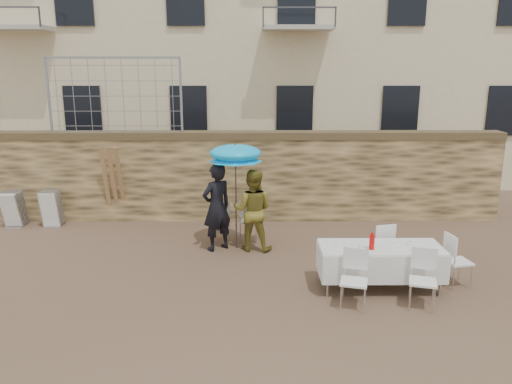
{
  "coord_description": "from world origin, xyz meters",
  "views": [
    {
      "loc": [
        0.35,
        -7.27,
        3.76
      ],
      "look_at": [
        0.4,
        2.2,
        1.4
      ],
      "focal_mm": 35.0,
      "sensor_mm": 36.0,
      "label": 1
    }
  ],
  "objects_px": {
    "couple_chair_right": "(250,220)",
    "table_chair_side": "(458,260)",
    "woman_dress": "(253,210)",
    "couple_chair_left": "(219,220)",
    "table_chair_front_right": "(423,280)",
    "umbrella": "(236,156)",
    "table_chair_back": "(380,246)",
    "man_suit": "(217,207)",
    "chair_stack_left": "(17,206)",
    "soda_bottle": "(372,242)",
    "banquet_table": "(381,249)",
    "table_chair_front_left": "(354,280)",
    "chair_stack_right": "(54,206)"
  },
  "relations": [
    {
      "from": "soda_bottle",
      "to": "table_chair_side",
      "type": "xyz_separation_m",
      "value": [
        1.6,
        0.25,
        -0.43
      ]
    },
    {
      "from": "umbrella",
      "to": "woman_dress",
      "type": "bearing_deg",
      "value": -15.95
    },
    {
      "from": "banquet_table",
      "to": "soda_bottle",
      "type": "distance_m",
      "value": 0.3
    },
    {
      "from": "banquet_table",
      "to": "table_chair_front_left",
      "type": "height_order",
      "value": "table_chair_front_left"
    },
    {
      "from": "soda_bottle",
      "to": "table_chair_front_left",
      "type": "bearing_deg",
      "value": -123.69
    },
    {
      "from": "chair_stack_right",
      "to": "woman_dress",
      "type": "bearing_deg",
      "value": -20.02
    },
    {
      "from": "couple_chair_right",
      "to": "table_chair_side",
      "type": "height_order",
      "value": "same"
    },
    {
      "from": "table_chair_front_left",
      "to": "table_chair_back",
      "type": "relative_size",
      "value": 1.0
    },
    {
      "from": "couple_chair_left",
      "to": "table_chair_front_right",
      "type": "xyz_separation_m",
      "value": [
        3.47,
        -3.25,
        0.0
      ]
    },
    {
      "from": "woman_dress",
      "to": "chair_stack_right",
      "type": "height_order",
      "value": "woman_dress"
    },
    {
      "from": "banquet_table",
      "to": "soda_bottle",
      "type": "height_order",
      "value": "soda_bottle"
    },
    {
      "from": "soda_bottle",
      "to": "chair_stack_left",
      "type": "height_order",
      "value": "soda_bottle"
    },
    {
      "from": "man_suit",
      "to": "couple_chair_left",
      "type": "height_order",
      "value": "man_suit"
    },
    {
      "from": "table_chair_front_right",
      "to": "table_chair_side",
      "type": "bearing_deg",
      "value": 59.76
    },
    {
      "from": "couple_chair_left",
      "to": "table_chair_side",
      "type": "xyz_separation_m",
      "value": [
        4.37,
        -2.4,
        0.0
      ]
    },
    {
      "from": "soda_bottle",
      "to": "table_chair_back",
      "type": "xyz_separation_m",
      "value": [
        0.4,
        0.95,
        -0.43
      ]
    },
    {
      "from": "woman_dress",
      "to": "couple_chair_left",
      "type": "relative_size",
      "value": 1.81
    },
    {
      "from": "man_suit",
      "to": "table_chair_back",
      "type": "relative_size",
      "value": 1.94
    },
    {
      "from": "couple_chair_left",
      "to": "table_chair_back",
      "type": "xyz_separation_m",
      "value": [
        3.17,
        -1.7,
        0.0
      ]
    },
    {
      "from": "couple_chair_right",
      "to": "table_chair_back",
      "type": "relative_size",
      "value": 1.0
    },
    {
      "from": "table_chair_front_left",
      "to": "chair_stack_right",
      "type": "bearing_deg",
      "value": 160.78
    },
    {
      "from": "man_suit",
      "to": "chair_stack_right",
      "type": "distance_m",
      "value": 4.52
    },
    {
      "from": "man_suit",
      "to": "chair_stack_right",
      "type": "xyz_separation_m",
      "value": [
        -4.13,
        1.78,
        -0.47
      ]
    },
    {
      "from": "couple_chair_right",
      "to": "table_chair_side",
      "type": "relative_size",
      "value": 1.0
    },
    {
      "from": "table_chair_side",
      "to": "woman_dress",
      "type": "bearing_deg",
      "value": 53.1
    },
    {
      "from": "couple_chair_right",
      "to": "soda_bottle",
      "type": "relative_size",
      "value": 3.69
    },
    {
      "from": "couple_chair_left",
      "to": "table_chair_side",
      "type": "bearing_deg",
      "value": 131.09
    },
    {
      "from": "table_chair_back",
      "to": "chair_stack_left",
      "type": "xyz_separation_m",
      "value": [
        -8.2,
        2.93,
        -0.02
      ]
    },
    {
      "from": "umbrella",
      "to": "banquet_table",
      "type": "xyz_separation_m",
      "value": [
        2.57,
        -2.05,
        -1.26
      ]
    },
    {
      "from": "soda_bottle",
      "to": "chair_stack_left",
      "type": "relative_size",
      "value": 0.28
    },
    {
      "from": "chair_stack_left",
      "to": "soda_bottle",
      "type": "bearing_deg",
      "value": -26.43
    },
    {
      "from": "soda_bottle",
      "to": "table_chair_front_right",
      "type": "bearing_deg",
      "value": -40.6
    },
    {
      "from": "man_suit",
      "to": "table_chair_front_right",
      "type": "xyz_separation_m",
      "value": [
        3.47,
        -2.7,
        -0.45
      ]
    },
    {
      "from": "couple_chair_right",
      "to": "chair_stack_left",
      "type": "xyz_separation_m",
      "value": [
        -5.73,
        1.23,
        -0.02
      ]
    },
    {
      "from": "table_chair_front_right",
      "to": "table_chair_back",
      "type": "relative_size",
      "value": 1.0
    },
    {
      "from": "table_chair_front_left",
      "to": "umbrella",
      "type": "bearing_deg",
      "value": 140.45
    },
    {
      "from": "man_suit",
      "to": "banquet_table",
      "type": "xyz_separation_m",
      "value": [
        2.97,
        -1.95,
        -0.2
      ]
    },
    {
      "from": "man_suit",
      "to": "soda_bottle",
      "type": "height_order",
      "value": "man_suit"
    },
    {
      "from": "couple_chair_right",
      "to": "soda_bottle",
      "type": "distance_m",
      "value": 3.39
    },
    {
      "from": "table_chair_side",
      "to": "soda_bottle",
      "type": "bearing_deg",
      "value": 89.05
    },
    {
      "from": "couple_chair_left",
      "to": "couple_chair_right",
      "type": "relative_size",
      "value": 1.0
    },
    {
      "from": "woman_dress",
      "to": "table_chair_front_right",
      "type": "distance_m",
      "value": 3.85
    },
    {
      "from": "man_suit",
      "to": "couple_chair_right",
      "type": "relative_size",
      "value": 1.94
    },
    {
      "from": "couple_chair_right",
      "to": "table_chair_front_right",
      "type": "height_order",
      "value": "same"
    },
    {
      "from": "table_chair_side",
      "to": "umbrella",
      "type": "bearing_deg",
      "value": 54.01
    },
    {
      "from": "couple_chair_left",
      "to": "soda_bottle",
      "type": "relative_size",
      "value": 3.69
    },
    {
      "from": "man_suit",
      "to": "chair_stack_right",
      "type": "bearing_deg",
      "value": -60.6
    },
    {
      "from": "soda_bottle",
      "to": "woman_dress",
      "type": "bearing_deg",
      "value": 133.87
    },
    {
      "from": "soda_bottle",
      "to": "table_chair_side",
      "type": "distance_m",
      "value": 1.67
    },
    {
      "from": "woman_dress",
      "to": "table_chair_front_left",
      "type": "distance_m",
      "value": 3.17
    }
  ]
}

